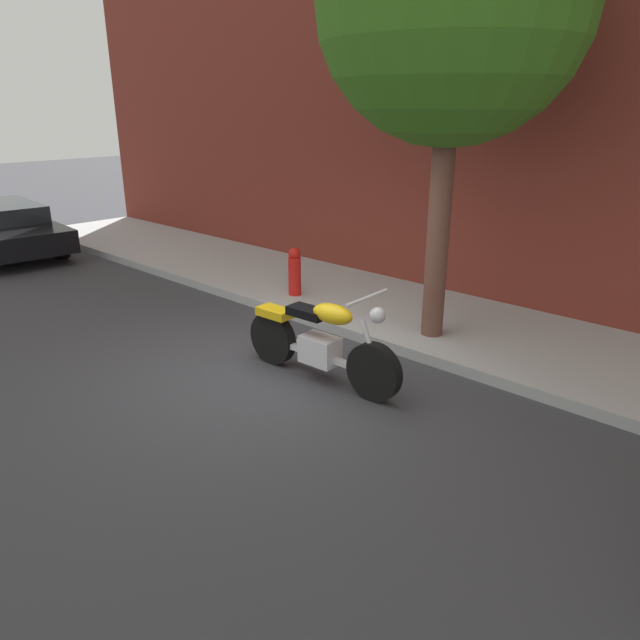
% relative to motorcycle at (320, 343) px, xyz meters
% --- Properties ---
extents(ground_plane, '(60.00, 60.00, 0.00)m').
position_rel_motorcycle_xyz_m(ground_plane, '(-0.59, -0.24, -0.46)').
color(ground_plane, '#38383D').
extents(sidewalk, '(19.82, 2.49, 0.14)m').
position_rel_motorcycle_xyz_m(sidewalk, '(-0.59, 2.43, -0.39)').
color(sidewalk, '#A9A9A9').
rests_on(sidewalk, ground).
extents(motorcycle, '(2.16, 0.70, 1.15)m').
position_rel_motorcycle_xyz_m(motorcycle, '(0.00, 0.00, 0.00)').
color(motorcycle, black).
rests_on(motorcycle, ground).
extents(street_tree, '(3.09, 3.09, 5.59)m').
position_rel_motorcycle_xyz_m(street_tree, '(0.34, 1.81, 3.57)').
color(street_tree, brown).
rests_on(street_tree, ground).
extents(fire_hydrant, '(0.20, 0.20, 0.91)m').
position_rel_motorcycle_xyz_m(fire_hydrant, '(-2.20, 1.80, -0.00)').
color(fire_hydrant, red).
rests_on(fire_hydrant, ground).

